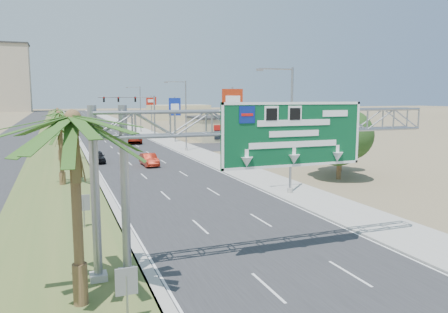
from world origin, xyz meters
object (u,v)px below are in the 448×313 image
signal_mast (144,113)px  car_right_lane (133,139)px  store_building (241,128)px  car_mid_lane (149,160)px  car_far (88,130)px  pole_sign_blue (175,109)px  pole_sign_red_near (232,104)px  car_left_lane (97,157)px  pole_sign_red_far (151,104)px  sign_gantry (259,134)px  palm_near (73,120)px

signal_mast → car_right_lane: signal_mast is taller
store_building → car_mid_lane: size_ratio=4.24×
car_right_lane → car_far: 24.93m
car_right_lane → pole_sign_blue: pole_sign_blue is taller
car_far → store_building: bearing=-48.3°
car_mid_lane → car_right_lane: car_right_lane is taller
pole_sign_red_near → car_far: bearing=104.4°
signal_mast → car_left_lane: (-10.67, -27.11, -4.13)m
pole_sign_blue → store_building: bearing=5.9°
car_left_lane → pole_sign_red_far: pole_sign_red_far is taller
signal_mast → pole_sign_blue: size_ratio=1.32×
store_building → car_far: 34.83m
signal_mast → car_right_lane: (-3.17, -6.74, -4.03)m
car_mid_lane → pole_sign_red_far: (10.04, 47.29, 5.60)m
car_mid_lane → car_far: same height
sign_gantry → store_building: sign_gantry is taller
palm_near → car_left_lane: bearing=84.3°
sign_gantry → car_right_lane: (3.06, 55.31, -5.24)m
palm_near → pole_sign_red_far: size_ratio=1.04×
signal_mast → sign_gantry: bearing=-95.7°
pole_sign_red_far → sign_gantry: bearing=-98.0°
store_building → pole_sign_red_near: 30.34m
store_building → palm_near: bearing=-118.3°
car_left_lane → pole_sign_red_near: pole_sign_red_near is taller
car_left_lane → pole_sign_blue: bearing=52.6°
pole_sign_red_far → car_left_lane: bearing=-109.7°
car_right_lane → pole_sign_red_far: pole_sign_red_far is taller
car_left_lane → car_mid_lane: car_left_lane is taller
car_mid_lane → pole_sign_red_near: bearing=-10.1°
sign_gantry → pole_sign_red_far: (10.89, 77.65, 0.24)m
sign_gantry → car_mid_lane: (0.85, 30.36, -5.36)m
store_building → car_left_lane: 34.71m
store_building → pole_sign_blue: (-12.83, -1.32, 3.76)m
sign_gantry → car_right_lane: 55.64m
pole_sign_red_far → car_mid_lane: bearing=-102.0°
car_far → pole_sign_blue: 28.40m
palm_near → pole_sign_red_near: pole_sign_red_near is taller
car_mid_lane → pole_sign_blue: pole_sign_blue is taller
store_building → car_right_lane: (-20.00, -0.76, -1.18)m
sign_gantry → store_building: bearing=67.6°
car_mid_lane → pole_sign_blue: bearing=67.2°
store_building → pole_sign_red_far: size_ratio=2.25×
pole_sign_red_near → pole_sign_red_far: 48.70m
car_left_lane → pole_sign_red_near: size_ratio=0.48×
signal_mast → pole_sign_blue: (3.99, -7.29, 0.91)m
car_left_lane → signal_mast: bearing=67.7°
pole_sign_red_near → car_right_lane: bearing=105.5°
car_left_lane → pole_sign_red_near: (14.82, -5.98, 6.24)m
pole_sign_red_far → pole_sign_blue: bearing=-91.7°
signal_mast → store_building: 18.08m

